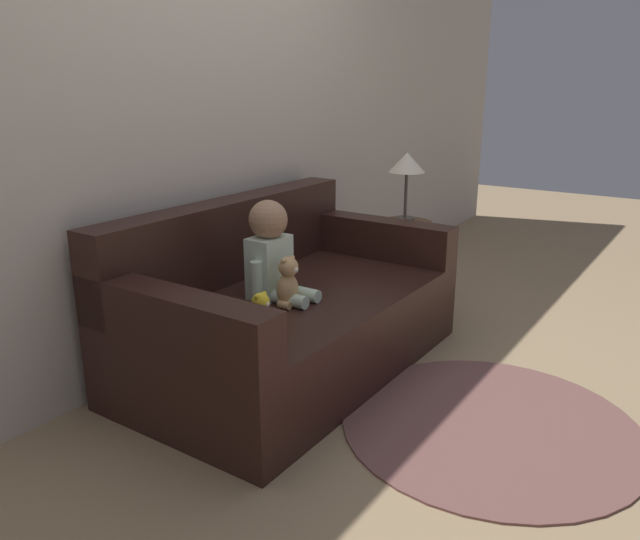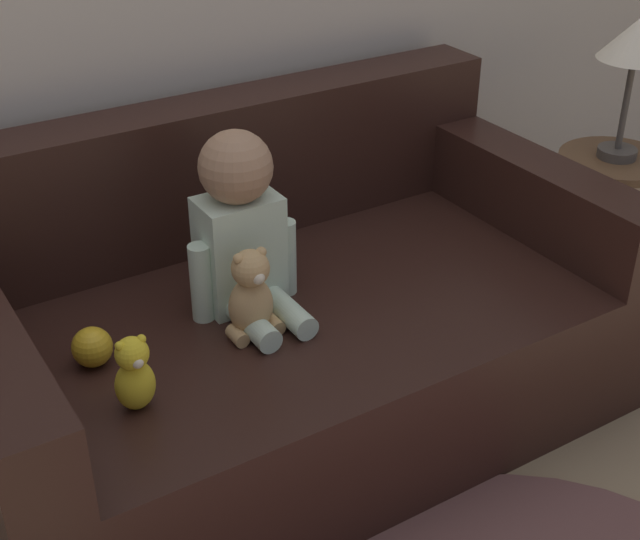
% 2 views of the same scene
% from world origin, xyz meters
% --- Properties ---
extents(ground_plane, '(12.00, 12.00, 0.00)m').
position_xyz_m(ground_plane, '(0.00, 0.00, 0.00)').
color(ground_plane, '#9E8460').
extents(wall_back, '(8.00, 0.05, 2.60)m').
position_xyz_m(wall_back, '(0.00, 0.57, 1.30)').
color(wall_back, beige).
rests_on(wall_back, ground_plane).
extents(couch, '(1.71, 0.98, 0.81)m').
position_xyz_m(couch, '(0.00, 0.06, 0.28)').
color(couch, black).
rests_on(couch, ground_plane).
extents(person_baby, '(0.29, 0.33, 0.46)m').
position_xyz_m(person_baby, '(-0.12, 0.03, 0.62)').
color(person_baby, silver).
rests_on(person_baby, couch).
extents(teddy_bear_brown, '(0.13, 0.10, 0.23)m').
position_xyz_m(teddy_bear_brown, '(-0.17, -0.10, 0.51)').
color(teddy_bear_brown, tan).
rests_on(teddy_bear_brown, couch).
extents(plush_toy_side, '(0.09, 0.08, 0.18)m').
position_xyz_m(plush_toy_side, '(-0.51, -0.22, 0.49)').
color(plush_toy_side, yellow).
rests_on(plush_toy_side, couch).
extents(toy_ball, '(0.09, 0.09, 0.09)m').
position_xyz_m(toy_ball, '(-0.54, -0.02, 0.45)').
color(toy_ball, gold).
rests_on(toy_ball, couch).
extents(floor_rug, '(1.23, 1.23, 0.01)m').
position_xyz_m(floor_rug, '(-0.00, -1.01, 0.01)').
color(floor_rug, brown).
rests_on(floor_rug, ground_plane).
extents(side_table, '(0.35, 0.35, 0.96)m').
position_xyz_m(side_table, '(1.15, -0.02, 0.72)').
color(side_table, brown).
rests_on(side_table, ground_plane).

